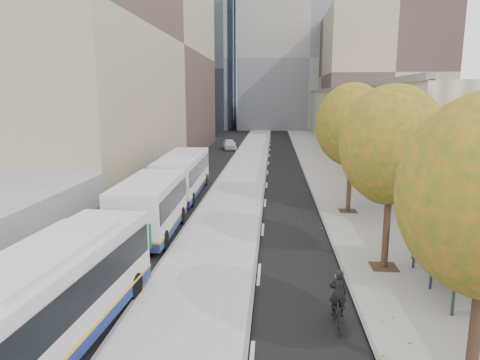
# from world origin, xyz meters

# --- Properties ---
(bus_platform) EXTENTS (4.25, 150.00, 0.15)m
(bus_platform) POSITION_xyz_m (-3.88, 35.00, 0.07)
(bus_platform) COLOR #A3A3A3
(bus_platform) RESTS_ON ground
(sidewalk) EXTENTS (4.75, 150.00, 0.08)m
(sidewalk) POSITION_xyz_m (4.12, 35.00, 0.04)
(sidewalk) COLOR gray
(sidewalk) RESTS_ON ground
(building_tan) EXTENTS (18.00, 92.00, 8.00)m
(building_tan) POSITION_xyz_m (15.50, 64.00, 4.00)
(building_tan) COLOR gray
(building_tan) RESTS_ON ground
(building_midrise) EXTENTS (24.00, 46.00, 25.00)m
(building_midrise) POSITION_xyz_m (-22.50, 41.00, 12.50)
(building_midrise) COLOR gray
(building_midrise) RESTS_ON ground
(building_far_block) EXTENTS (30.00, 18.00, 30.00)m
(building_far_block) POSITION_xyz_m (6.00, 96.00, 15.00)
(building_far_block) COLOR gray
(building_far_block) RESTS_ON ground
(bus_shelter) EXTENTS (1.90, 4.40, 2.53)m
(bus_shelter) POSITION_xyz_m (5.69, 10.96, 2.19)
(bus_shelter) COLOR #383A3F
(bus_shelter) RESTS_ON sidewalk
(tree_c) EXTENTS (4.20, 4.20, 7.28)m
(tree_c) POSITION_xyz_m (3.60, 13.00, 5.25)
(tree_c) COLOR #322019
(tree_c) RESTS_ON sidewalk
(tree_d) EXTENTS (4.40, 4.40, 7.60)m
(tree_d) POSITION_xyz_m (3.60, 22.00, 5.47)
(tree_d) COLOR #322019
(tree_d) RESTS_ON sidewalk
(bus_far) EXTENTS (3.12, 17.85, 2.96)m
(bus_far) POSITION_xyz_m (-7.61, 21.97, 1.62)
(bus_far) COLOR silver
(bus_far) RESTS_ON ground
(cyclist) EXTENTS (0.56, 1.52, 1.94)m
(cyclist) POSITION_xyz_m (0.93, 8.08, 0.72)
(cyclist) COLOR black
(cyclist) RESTS_ON ground
(distant_car) EXTENTS (2.51, 4.47, 1.44)m
(distant_car) POSITION_xyz_m (-7.18, 53.76, 0.72)
(distant_car) COLOR silver
(distant_car) RESTS_ON ground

